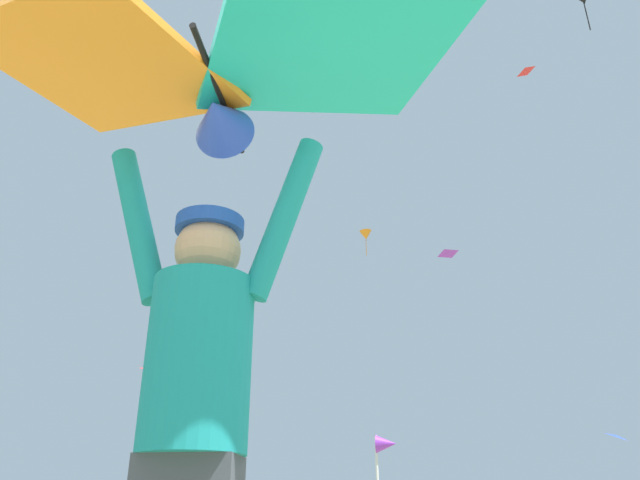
% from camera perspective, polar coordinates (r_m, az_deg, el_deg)
% --- Properties ---
extents(kite_flyer_person, '(0.81, 0.37, 1.92)m').
position_cam_1_polar(kite_flyer_person, '(2.02, -11.63, -15.69)').
color(kite_flyer_person, '#424751').
rests_on(kite_flyer_person, ground).
extents(held_stunt_kite, '(2.07, 1.18, 0.43)m').
position_cam_1_polar(held_stunt_kite, '(2.47, -9.67, 15.25)').
color(held_stunt_kite, black).
extents(distant_kite_red_overhead_distant, '(0.79, 0.80, 0.31)m').
position_cam_1_polar(distant_kite_red_overhead_distant, '(24.57, -15.51, -11.44)').
color(distant_kite_red_overhead_distant, red).
extents(distant_kite_green_high_right, '(0.79, 0.79, 0.14)m').
position_cam_1_polar(distant_kite_green_high_right, '(34.39, -10.12, 8.03)').
color(distant_kite_green_high_right, green).
extents(distant_kite_blue_far_center, '(0.93, 1.00, 0.54)m').
position_cam_1_polar(distant_kite_blue_far_center, '(32.04, 25.91, -16.10)').
color(distant_kite_blue_far_center, blue).
extents(distant_kite_orange_low_left, '(0.90, 0.92, 1.80)m').
position_cam_1_polar(distant_kite_orange_low_left, '(40.91, 4.29, 0.45)').
color(distant_kite_orange_low_left, orange).
extents(distant_kite_red_mid_left, '(0.50, 0.54, 0.28)m').
position_cam_1_polar(distant_kite_red_mid_left, '(20.17, 18.59, 14.70)').
color(distant_kite_red_mid_left, red).
extents(distant_kite_purple_high_left, '(1.11, 1.10, 0.22)m').
position_cam_1_polar(distant_kite_purple_high_left, '(34.12, 11.81, -1.19)').
color(distant_kite_purple_high_left, purple).
extents(marker_flag, '(0.30, 0.24, 1.73)m').
position_cam_1_polar(marker_flag, '(8.97, 6.07, -19.05)').
color(marker_flag, silver).
rests_on(marker_flag, ground).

